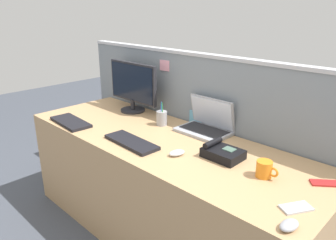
# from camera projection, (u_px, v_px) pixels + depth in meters

# --- Properties ---
(ground_plane) EXTENTS (10.00, 10.00, 0.00)m
(ground_plane) POSITION_uv_depth(u_px,v_px,m) (163.00, 232.00, 2.41)
(ground_plane) COLOR #424751
(desk) EXTENTS (2.22, 0.76, 0.75)m
(desk) POSITION_uv_depth(u_px,v_px,m) (163.00, 188.00, 2.29)
(desk) COLOR tan
(desk) RESTS_ON ground_plane
(cubicle_divider) EXTENTS (2.53, 0.08, 1.27)m
(cubicle_divider) POSITION_uv_depth(u_px,v_px,m) (202.00, 137.00, 2.48)
(cubicle_divider) COLOR gray
(cubicle_divider) RESTS_ON ground_plane
(desktop_monitor) EXTENTS (0.53, 0.20, 0.41)m
(desktop_monitor) POSITION_uv_depth(u_px,v_px,m) (133.00, 85.00, 2.67)
(desktop_monitor) COLOR #232328
(desktop_monitor) RESTS_ON desk
(laptop) EXTENTS (0.36, 0.24, 0.24)m
(laptop) POSITION_uv_depth(u_px,v_px,m) (207.00, 123.00, 2.27)
(laptop) COLOR #9EA0A8
(laptop) RESTS_ON desk
(desk_phone) EXTENTS (0.22, 0.16, 0.09)m
(desk_phone) POSITION_uv_depth(u_px,v_px,m) (222.00, 153.00, 1.89)
(desk_phone) COLOR black
(desk_phone) RESTS_ON desk
(keyboard_main) EXTENTS (0.39, 0.19, 0.02)m
(keyboard_main) POSITION_uv_depth(u_px,v_px,m) (71.00, 122.00, 2.44)
(keyboard_main) COLOR black
(keyboard_main) RESTS_ON desk
(keyboard_spare) EXTENTS (0.41, 0.16, 0.02)m
(keyboard_spare) POSITION_uv_depth(u_px,v_px,m) (131.00, 142.00, 2.08)
(keyboard_spare) COLOR black
(keyboard_spare) RESTS_ON desk
(computer_mouse_right_hand) EXTENTS (0.07, 0.11, 0.03)m
(computer_mouse_right_hand) POSITION_uv_depth(u_px,v_px,m) (289.00, 225.00, 1.29)
(computer_mouse_right_hand) COLOR #9EA0A8
(computer_mouse_right_hand) RESTS_ON desk
(computer_mouse_left_hand) EXTENTS (0.09, 0.11, 0.03)m
(computer_mouse_left_hand) POSITION_uv_depth(u_px,v_px,m) (177.00, 153.00, 1.92)
(computer_mouse_left_hand) COLOR silver
(computer_mouse_left_hand) RESTS_ON desk
(pen_cup) EXTENTS (0.08, 0.08, 0.18)m
(pen_cup) POSITION_uv_depth(u_px,v_px,m) (162.00, 118.00, 2.39)
(pen_cup) COLOR #99999E
(pen_cup) RESTS_ON desk
(cell_phone_red_case) EXTENTS (0.15, 0.13, 0.01)m
(cell_phone_red_case) POSITION_uv_depth(u_px,v_px,m) (325.00, 183.00, 1.61)
(cell_phone_red_case) COLOR #B22323
(cell_phone_red_case) RESTS_ON desk
(cell_phone_silver_slab) EXTENTS (0.13, 0.15, 0.01)m
(cell_phone_silver_slab) POSITION_uv_depth(u_px,v_px,m) (296.00, 208.00, 1.42)
(cell_phone_silver_slab) COLOR #B7BAC1
(cell_phone_silver_slab) RESTS_ON desk
(coffee_mug) EXTENTS (0.12, 0.08, 0.09)m
(coffee_mug) POSITION_uv_depth(u_px,v_px,m) (265.00, 169.00, 1.67)
(coffee_mug) COLOR orange
(coffee_mug) RESTS_ON desk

